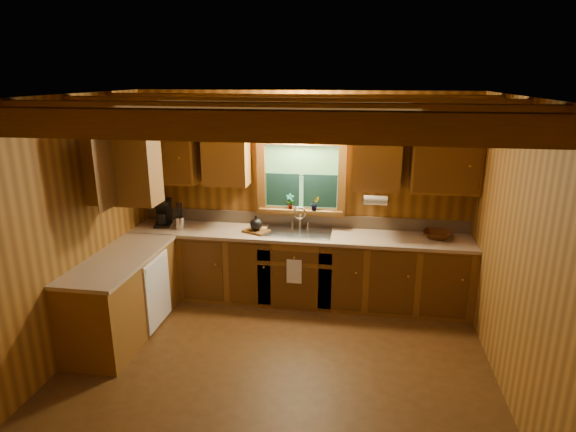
% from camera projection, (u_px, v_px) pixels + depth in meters
% --- Properties ---
extents(room, '(4.20, 4.20, 4.20)m').
position_uv_depth(room, '(274.00, 247.00, 4.24)').
color(room, '#4E2F12').
rests_on(room, ground).
extents(ceiling_beams, '(4.20, 2.54, 0.18)m').
position_uv_depth(ceiling_beams, '(273.00, 111.00, 3.90)').
color(ceiling_beams, brown).
rests_on(ceiling_beams, room).
extents(base_cabinets, '(4.20, 2.22, 0.86)m').
position_uv_depth(base_cabinets, '(254.00, 275.00, 5.78)').
color(base_cabinets, brown).
rests_on(base_cabinets, ground).
extents(countertop, '(4.20, 2.24, 0.04)m').
position_uv_depth(countertop, '(255.00, 240.00, 5.65)').
color(countertop, tan).
rests_on(countertop, base_cabinets).
extents(backsplash, '(4.20, 0.02, 0.16)m').
position_uv_depth(backsplash, '(301.00, 220.00, 6.11)').
color(backsplash, tan).
rests_on(backsplash, room).
extents(dishwasher_panel, '(0.02, 0.60, 0.80)m').
position_uv_depth(dishwasher_panel, '(158.00, 291.00, 5.35)').
color(dishwasher_panel, white).
rests_on(dishwasher_panel, base_cabinets).
extents(upper_cabinets, '(4.19, 1.77, 0.78)m').
position_uv_depth(upper_cabinets, '(249.00, 159.00, 5.52)').
color(upper_cabinets, brown).
rests_on(upper_cabinets, room).
extents(window, '(1.12, 0.08, 1.00)m').
position_uv_depth(window, '(301.00, 178.00, 5.94)').
color(window, brown).
rests_on(window, room).
extents(window_sill, '(1.06, 0.14, 0.04)m').
position_uv_depth(window_sill, '(301.00, 211.00, 6.01)').
color(window_sill, brown).
rests_on(window_sill, room).
extents(wall_sconce, '(0.45, 0.21, 0.17)m').
position_uv_depth(wall_sconce, '(300.00, 128.00, 5.65)').
color(wall_sconce, black).
rests_on(wall_sconce, room).
extents(paper_towel_roll, '(0.27, 0.11, 0.11)m').
position_uv_depth(paper_towel_roll, '(376.00, 200.00, 5.53)').
color(paper_towel_roll, white).
rests_on(paper_towel_roll, upper_cabinets).
extents(dish_towel, '(0.18, 0.01, 0.30)m').
position_uv_depth(dish_towel, '(294.00, 272.00, 5.66)').
color(dish_towel, white).
rests_on(dish_towel, base_cabinets).
extents(sink, '(0.82, 0.48, 0.43)m').
position_uv_depth(sink, '(298.00, 236.00, 5.88)').
color(sink, silver).
rests_on(sink, countertop).
extents(coffee_maker, '(0.19, 0.25, 0.35)m').
position_uv_depth(coffee_maker, '(163.00, 213.00, 6.11)').
color(coffee_maker, black).
rests_on(coffee_maker, countertop).
extents(utensil_crock, '(0.12, 0.12, 0.34)m').
position_uv_depth(utensil_crock, '(180.00, 222.00, 5.99)').
color(utensil_crock, silver).
rests_on(utensil_crock, countertop).
extents(cutting_board, '(0.35, 0.31, 0.03)m').
position_uv_depth(cutting_board, '(256.00, 231.00, 5.88)').
color(cutting_board, '#523111').
rests_on(cutting_board, countertop).
extents(teakettle, '(0.15, 0.15, 0.19)m').
position_uv_depth(teakettle, '(256.00, 224.00, 5.86)').
color(teakettle, black).
rests_on(teakettle, cutting_board).
extents(wicker_basket, '(0.40, 0.40, 0.08)m').
position_uv_depth(wicker_basket, '(437.00, 235.00, 5.66)').
color(wicker_basket, '#48230C').
rests_on(wicker_basket, countertop).
extents(potted_plant_left, '(0.11, 0.08, 0.20)m').
position_uv_depth(potted_plant_left, '(290.00, 201.00, 5.99)').
color(potted_plant_left, '#523111').
rests_on(potted_plant_left, window_sill).
extents(potted_plant_right, '(0.12, 0.11, 0.19)m').
position_uv_depth(potted_plant_right, '(315.00, 203.00, 5.92)').
color(potted_plant_right, '#523111').
rests_on(potted_plant_right, window_sill).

